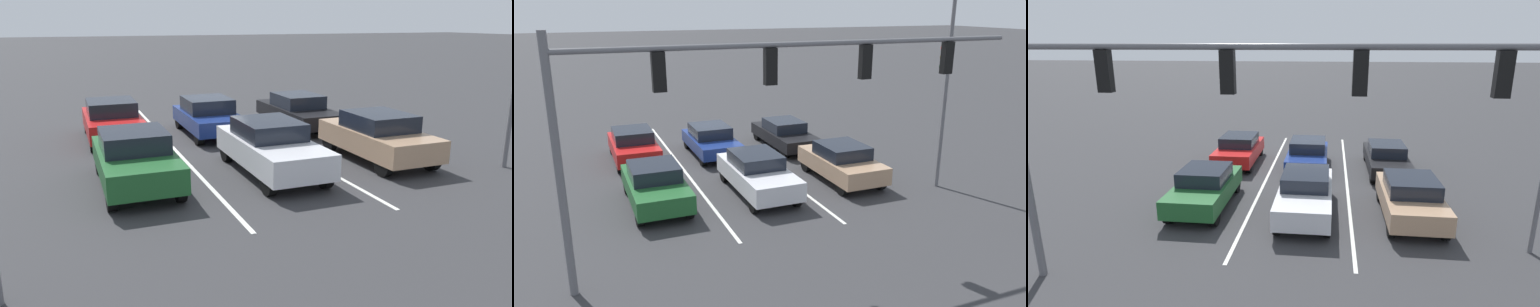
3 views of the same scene
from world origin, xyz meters
The scene contains 10 objects.
ground_plane centered at (0.00, 0.00, 0.00)m, with size 240.00×240.00×0.00m, color #333335.
lane_stripe_left_divider centered at (-1.83, 1.83, 0.01)m, with size 0.12×15.66×0.01m, color silver.
lane_stripe_center_divider centered at (1.83, 1.83, 0.01)m, with size 0.12×15.66×0.01m, color silver.
car_darkgreen_rightlane_front centered at (3.63, 5.58, 0.78)m, with size 1.91×4.35×1.51m.
car_tan_leftlane_front centered at (-3.90, 5.79, 0.79)m, with size 1.94×4.25×1.53m.
car_silver_midlane_front centered at (-0.19, 5.83, 0.80)m, with size 1.88×4.60×1.54m.
car_red_rightlane_second centered at (3.62, -0.18, 0.76)m, with size 1.91×4.25×1.47m.
car_black_leftlane_second centered at (-3.76, 0.35, 0.71)m, with size 1.85×4.71×1.38m.
car_navy_midlane_second centered at (0.05, 0.26, 0.74)m, with size 1.92×4.17×1.42m.
traffic_signal_gantry centered at (1.87, 10.64, 4.93)m, with size 13.18×0.37×6.43m.
Camera 3 is at (-1.00, 19.36, 6.03)m, focal length 28.00 mm.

